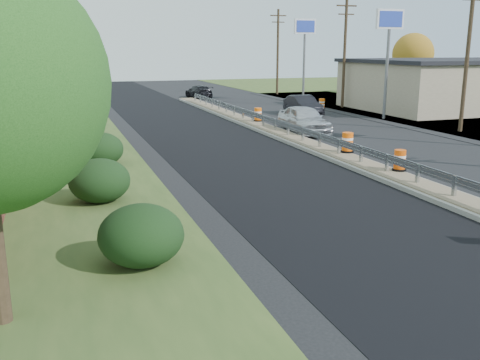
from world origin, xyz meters
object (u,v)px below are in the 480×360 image
object	(u,v)px
barrel_median_near	(400,161)
barrel_shoulder_far	(306,101)
barrel_median_mid	(347,143)
car_dark_far	(199,92)
car_silver	(304,120)
barrel_median_far	(258,115)
car_dark_mid	(303,105)
barrel_shoulder_mid	(322,104)

from	to	relation	value
barrel_median_near	barrel_shoulder_far	world-z (taller)	barrel_median_near
barrel_median_mid	car_dark_far	bearing A→B (deg)	87.85
barrel_median_near	car_silver	size ratio (longest dim) A/B	0.17
barrel_shoulder_far	car_silver	size ratio (longest dim) A/B	0.19
barrel_median_far	barrel_median_near	bearing A→B (deg)	-89.89
car_silver	car_dark_mid	bearing A→B (deg)	67.34
barrel_shoulder_mid	car_silver	distance (m)	13.98
barrel_median_far	barrel_shoulder_mid	xyz separation A→B (m)	(8.68, 7.18, -0.23)
car_silver	barrel_median_near	bearing A→B (deg)	-93.67
barrel_shoulder_mid	car_silver	size ratio (longest dim) A/B	0.18
barrel_median_near	barrel_shoulder_mid	bearing A→B (deg)	69.84
barrel_median_near	barrel_median_mid	bearing A→B (deg)	90.00
barrel_median_near	car_dark_mid	size ratio (longest dim) A/B	0.19
barrel_median_mid	car_dark_mid	world-z (taller)	car_dark_mid
barrel_median_mid	barrel_median_far	world-z (taller)	barrel_median_mid
barrel_shoulder_mid	barrel_median_near	bearing A→B (deg)	-110.16
barrel_shoulder_mid	car_silver	bearing A→B (deg)	-121.96
car_dark_far	barrel_median_mid	bearing A→B (deg)	83.70
barrel_median_near	barrel_median_far	world-z (taller)	barrel_median_far
barrel_shoulder_far	car_silver	xyz separation A→B (m)	(-7.37, -15.01, 0.41)
barrel_median_near	barrel_median_far	size ratio (longest dim) A/B	0.94
barrel_shoulder_far	barrel_median_mid	bearing A→B (deg)	-110.99
barrel_median_mid	barrel_shoulder_mid	bearing A→B (deg)	65.88
car_dark_mid	barrel_median_near	bearing A→B (deg)	-102.24
barrel_shoulder_far	car_dark_far	distance (m)	13.03
barrel_shoulder_mid	car_dark_far	distance (m)	15.75
car_silver	car_dark_far	world-z (taller)	car_silver
barrel_median_near	car_dark_far	world-z (taller)	car_dark_far
car_dark_mid	car_dark_far	distance (m)	17.69
barrel_shoulder_far	car_dark_mid	world-z (taller)	car_dark_mid
barrel_median_far	car_dark_mid	bearing A→B (deg)	36.05
barrel_median_near	car_dark_far	xyz separation A→B (m)	(1.25, 37.47, 0.03)
barrel_median_near	barrel_shoulder_mid	xyz separation A→B (m)	(8.65, 23.56, -0.21)
barrel_median_near	barrel_shoulder_mid	distance (m)	25.10
car_dark_far	car_silver	bearing A→B (deg)	85.86
barrel_median_far	barrel_shoulder_far	distance (m)	13.48
barrel_median_mid	barrel_shoulder_far	xyz separation A→B (m)	(8.62, 22.48, -0.24)
barrel_median_near	barrel_shoulder_mid	world-z (taller)	barrel_median_near
barrel_median_near	car_dark_far	distance (m)	37.49
barrel_median_near	car_dark_mid	world-z (taller)	car_dark_mid
car_dark_mid	barrel_shoulder_far	bearing A→B (deg)	64.81
barrel_shoulder_far	car_silver	world-z (taller)	car_silver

